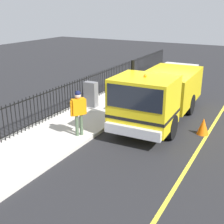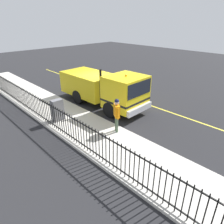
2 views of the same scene
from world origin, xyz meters
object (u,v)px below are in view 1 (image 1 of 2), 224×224
work_truck (158,93)px  utility_cabinet (91,94)px  traffic_cone (203,126)px  worker_standing (78,108)px

work_truck → utility_cabinet: (3.53, -0.15, -0.58)m
utility_cabinet → traffic_cone: (-5.58, 0.47, -0.42)m
utility_cabinet → work_truck: bearing=177.6°
worker_standing → traffic_cone: 4.98m
worker_standing → utility_cabinet: bearing=58.1°
work_truck → traffic_cone: size_ratio=9.75×
work_truck → worker_standing: 3.64m
worker_standing → traffic_cone: size_ratio=2.63×
work_truck → traffic_cone: (-2.06, 0.32, -1.00)m
work_truck → utility_cabinet: work_truck is taller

